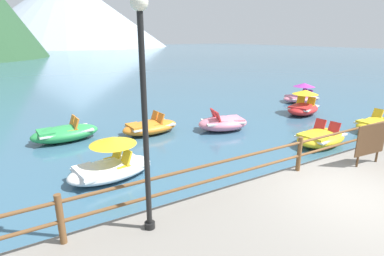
# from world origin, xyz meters

# --- Properties ---
(ground_plane) EXTENTS (200.00, 200.00, 0.00)m
(ground_plane) POSITION_xyz_m (0.00, 40.00, 0.00)
(ground_plane) COLOR #38607A
(dock_railing) EXTENTS (23.92, 0.12, 0.95)m
(dock_railing) POSITION_xyz_m (0.00, 1.55, 0.99)
(dock_railing) COLOR brown
(dock_railing) RESTS_ON promenade_dock
(lamp_post) EXTENTS (0.28, 0.28, 4.13)m
(lamp_post) POSITION_xyz_m (-4.47, 1.18, 2.89)
(lamp_post) COLOR black
(lamp_post) RESTS_ON promenade_dock
(sign_board) EXTENTS (1.18, 0.14, 1.19)m
(sign_board) POSITION_xyz_m (2.02, 0.84, 1.13)
(sign_board) COLOR silver
(sign_board) RESTS_ON promenade_dock
(pedal_boat_0) EXTENTS (2.50, 1.71, 0.87)m
(pedal_boat_0) POSITION_xyz_m (3.25, 3.28, 0.29)
(pedal_boat_0) COLOR yellow
(pedal_boat_0) RESTS_ON ground
(pedal_boat_1) EXTENTS (2.57, 1.44, 0.91)m
(pedal_boat_1) POSITION_xyz_m (-4.90, 8.58, 0.31)
(pedal_boat_1) COLOR green
(pedal_boat_1) RESTS_ON ground
(pedal_boat_2) EXTENTS (2.57, 2.04, 1.26)m
(pedal_boat_2) POSITION_xyz_m (6.43, 6.80, 0.43)
(pedal_boat_2) COLOR red
(pedal_boat_2) RESTS_ON ground
(pedal_boat_3) EXTENTS (2.50, 1.44, 0.86)m
(pedal_boat_3) POSITION_xyz_m (-1.71, 7.79, 0.28)
(pedal_boat_3) COLOR orange
(pedal_boat_3) RESTS_ON ground
(pedal_boat_4) EXTENTS (2.59, 1.95, 1.18)m
(pedal_boat_4) POSITION_xyz_m (8.76, 8.88, 0.39)
(pedal_boat_4) COLOR pink
(pedal_boat_4) RESTS_ON ground
(pedal_boat_5) EXTENTS (2.43, 1.82, 0.91)m
(pedal_boat_5) POSITION_xyz_m (1.19, 6.61, 0.32)
(pedal_boat_5) COLOR pink
(pedal_boat_5) RESTS_ON ground
(pedal_boat_6) EXTENTS (2.67, 1.77, 1.19)m
(pedal_boat_6) POSITION_xyz_m (-4.26, 4.54, 0.39)
(pedal_boat_6) COLOR white
(pedal_boat_6) RESTS_ON ground
(pedal_boat_7) EXTENTS (2.36, 1.27, 0.87)m
(pedal_boat_7) POSITION_xyz_m (6.83, 3.20, 0.29)
(pedal_boat_7) COLOR yellow
(pedal_boat_7) RESTS_ON ground
(distant_peak) EXTENTS (73.98, 73.98, 26.03)m
(distant_peak) POSITION_xyz_m (14.73, 125.54, 13.01)
(distant_peak) COLOR #9EADBC
(distant_peak) RESTS_ON ground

